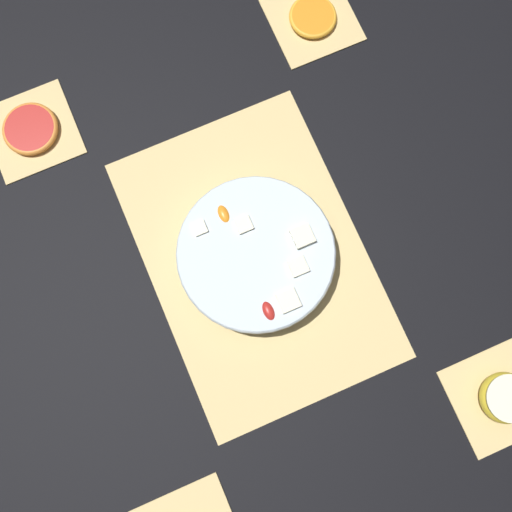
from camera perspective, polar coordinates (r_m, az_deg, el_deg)
ground_plane at (r=0.98m, az=-0.00°, el=-0.28°), size 6.00×6.00×0.00m
bamboo_mat_center at (r=0.97m, az=-0.00°, el=-0.25°), size 0.49×0.34×0.01m
coaster_mat_near_left at (r=1.03m, az=22.09°, el=-12.33°), size 0.14×0.14×0.01m
coaster_mat_near_right at (r=1.13m, az=5.39°, el=21.53°), size 0.14×0.14×0.01m
coaster_mat_far_right at (r=1.10m, az=-20.53°, el=11.09°), size 0.14×0.14×0.01m
fruit_salad_bowl at (r=0.94m, az=0.01°, el=0.07°), size 0.25×0.25×0.06m
apple_half at (r=1.01m, az=22.64°, el=-12.35°), size 0.08×0.08×0.04m
orange_slice_whole at (r=1.13m, az=5.43°, el=21.74°), size 0.08×0.08×0.01m
grapefruit_slice at (r=1.10m, az=-20.70°, el=11.25°), size 0.09×0.09×0.01m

